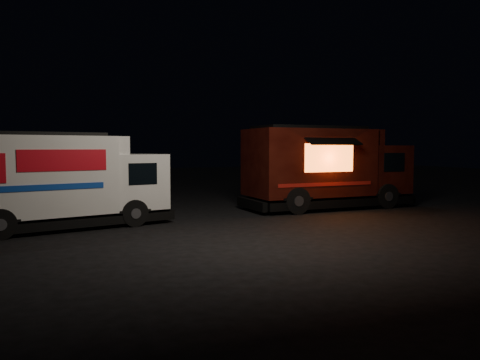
% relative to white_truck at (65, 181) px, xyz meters
% --- Properties ---
extents(ground, '(80.00, 80.00, 0.00)m').
position_rel_white_truck_xyz_m(ground, '(4.37, -0.90, -1.42)').
color(ground, black).
rests_on(ground, ground).
extents(white_truck, '(6.60, 3.53, 2.84)m').
position_rel_white_truck_xyz_m(white_truck, '(0.00, 0.00, 0.00)').
color(white_truck, silver).
rests_on(white_truck, ground).
extents(red_truck, '(7.03, 2.83, 3.23)m').
position_rel_white_truck_xyz_m(red_truck, '(9.86, 1.28, 0.19)').
color(red_truck, '#3E120B').
rests_on(red_truck, ground).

